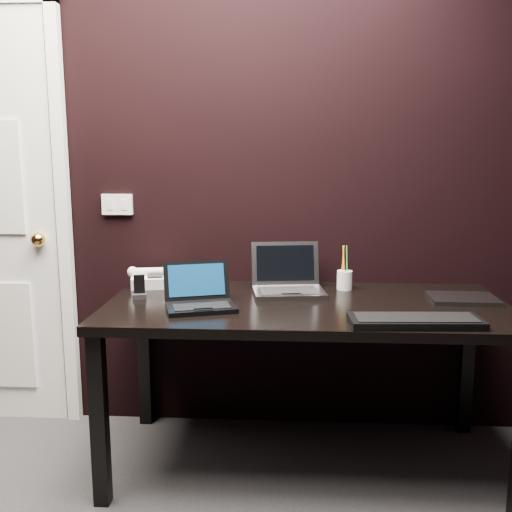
# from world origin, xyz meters

# --- Properties ---
(wall_back) EXTENTS (4.00, 0.00, 4.00)m
(wall_back) POSITION_xyz_m (0.00, 1.80, 1.30)
(wall_back) COLOR black
(wall_back) RESTS_ON ground
(wall_switch) EXTENTS (0.15, 0.02, 0.10)m
(wall_switch) POSITION_xyz_m (-0.62, 1.79, 1.12)
(wall_switch) COLOR silver
(wall_switch) RESTS_ON wall_back
(desk) EXTENTS (1.70, 0.80, 0.74)m
(desk) POSITION_xyz_m (0.30, 1.40, 0.66)
(desk) COLOR black
(desk) RESTS_ON ground
(netbook) EXTENTS (0.34, 0.32, 0.18)m
(netbook) POSITION_xyz_m (-0.14, 1.29, 0.78)
(netbook) COLOR black
(netbook) RESTS_ON desk
(silver_laptop) EXTENTS (0.35, 0.32, 0.22)m
(silver_laptop) POSITION_xyz_m (0.22, 1.57, 0.78)
(silver_laptop) COLOR #98979D
(silver_laptop) RESTS_ON desk
(ext_keyboard) EXTENTS (0.49, 0.19, 0.03)m
(ext_keyboard) POSITION_xyz_m (0.69, 1.10, 0.76)
(ext_keyboard) COLOR black
(ext_keyboard) RESTS_ON desk
(closed_laptop) EXTENTS (0.29, 0.21, 0.02)m
(closed_laptop) POSITION_xyz_m (0.97, 1.47, 0.75)
(closed_laptop) COLOR gray
(closed_laptop) RESTS_ON desk
(desk_phone) EXTENTS (0.23, 0.20, 0.11)m
(desk_phone) POSITION_xyz_m (-0.43, 1.65, 0.78)
(desk_phone) COLOR white
(desk_phone) RESTS_ON desk
(mobile_phone) EXTENTS (0.07, 0.06, 0.10)m
(mobile_phone) POSITION_xyz_m (-0.43, 1.43, 0.78)
(mobile_phone) COLOR black
(mobile_phone) RESTS_ON desk
(pen_cup) EXTENTS (0.09, 0.09, 0.21)m
(pen_cup) POSITION_xyz_m (0.48, 1.65, 0.79)
(pen_cup) COLOR silver
(pen_cup) RESTS_ON desk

